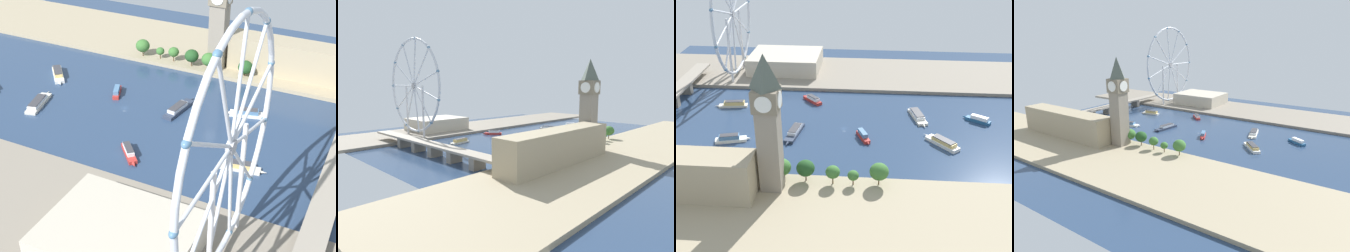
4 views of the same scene
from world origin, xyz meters
TOP-DOWN VIEW (x-y plane):
  - ground_plane at (0.00, 0.00)m, footprint 406.25×406.25m
  - riverbank_left at (-118.12, 0.00)m, footprint 90.00×520.00m
  - riverbank_right at (118.12, 0.00)m, footprint 90.00×520.00m
  - clock_tower at (-88.16, 36.49)m, footprint 15.77×15.77m
  - parliament_block at (-99.35, 103.83)m, footprint 22.00×118.69m
  - tree_row_embankment at (-80.23, 18.31)m, footprint 13.13×102.64m
  - ferris_wheel at (102.19, 113.06)m, footprint 114.18×3.20m
  - riverside_hall at (123.54, 69.43)m, footprint 54.76×69.44m
  - river_bridge at (0.00, 150.37)m, footprint 218.25×13.47m
  - tour_boat_0 at (-13.32, 36.81)m, footprint 36.31×11.50m
  - tour_boat_1 at (19.99, -105.93)m, footprint 16.02×21.72m
  - tour_boat_2 at (-27.59, 81.74)m, footprint 12.19×26.84m
  - tour_boat_3 at (-15.92, -15.64)m, footprint 21.28×11.84m
  - tour_boat_4 at (33.29, 98.00)m, footprint 9.50×28.53m
  - tour_boat_5 at (23.38, -58.22)m, footprint 34.89×15.23m
  - tour_boat_6 at (49.39, 31.97)m, footprint 20.88×20.09m
  - tour_boat_7 at (-20.92, -73.46)m, footprint 27.67×25.44m

SIDE VIEW (x-z plane):
  - ground_plane at x=0.00m, z-range 0.00..0.00m
  - riverbank_left at x=-118.12m, z-range 0.00..3.00m
  - riverbank_right at x=118.12m, z-range 0.00..3.00m
  - tour_boat_5 at x=23.38m, z-range -0.39..4.47m
  - tour_boat_0 at x=-13.32m, z-range -0.51..4.75m
  - tour_boat_2 at x=-27.59m, z-range -0.47..4.98m
  - tour_boat_1 at x=19.99m, z-range -0.43..4.94m
  - tour_boat_4 at x=33.29m, z-range -0.39..4.91m
  - tour_boat_6 at x=49.39m, z-range -0.51..5.06m
  - tour_boat_7 at x=-20.92m, z-range -0.43..5.01m
  - tour_boat_3 at x=-15.92m, z-range -0.49..5.23m
  - river_bridge at x=0.00m, z-range 2.63..14.15m
  - riverside_hall at x=123.54m, z-range 3.00..19.37m
  - tree_row_embankment at x=-80.23m, z-range 4.23..18.80m
  - parliament_block at x=-99.35m, z-range 3.00..29.99m
  - clock_tower at x=-88.16m, z-range 4.69..89.82m
  - ferris_wheel at x=102.19m, z-range 4.33..121.25m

